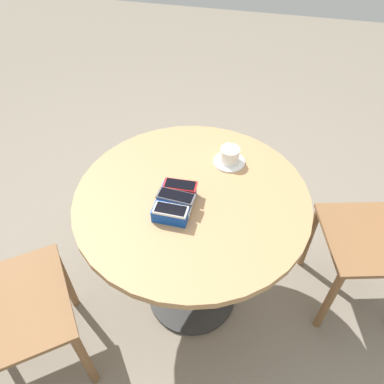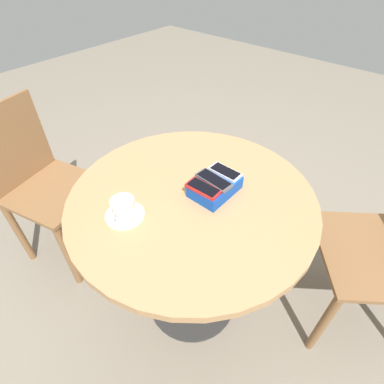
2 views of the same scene
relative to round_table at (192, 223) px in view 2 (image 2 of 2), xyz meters
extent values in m
plane|color=gray|center=(0.00, 0.00, -0.60)|extent=(8.00, 8.00, 0.00)
cylinder|color=#2D2D2D|center=(0.00, 0.00, -0.59)|extent=(0.45, 0.45, 0.02)
cylinder|color=#2D2D2D|center=(0.00, 0.00, -0.23)|extent=(0.07, 0.07, 0.70)
cylinder|color=tan|center=(0.00, 0.00, 0.13)|extent=(0.91, 0.91, 0.03)
cube|color=#0F42AD|center=(-0.07, 0.05, 0.17)|extent=(0.18, 0.13, 0.05)
cube|color=white|center=(-0.07, -0.01, 0.16)|extent=(0.10, 0.00, 0.02)
cube|color=silver|center=(-0.13, 0.05, 0.20)|extent=(0.06, 0.12, 0.01)
cube|color=black|center=(-0.13, 0.05, 0.20)|extent=(0.05, 0.11, 0.00)
cube|color=#515156|center=(-0.07, 0.04, 0.20)|extent=(0.06, 0.14, 0.01)
cube|color=black|center=(-0.07, 0.04, 0.21)|extent=(0.06, 0.13, 0.00)
cube|color=red|center=(-0.01, 0.04, 0.20)|extent=(0.06, 0.13, 0.01)
cube|color=black|center=(-0.01, 0.04, 0.21)|extent=(0.05, 0.11, 0.00)
cylinder|color=white|center=(0.22, -0.11, 0.15)|extent=(0.13, 0.13, 0.01)
cylinder|color=white|center=(0.22, -0.11, 0.18)|extent=(0.08, 0.08, 0.06)
cylinder|color=brown|center=(0.22, -0.11, 0.21)|extent=(0.07, 0.07, 0.00)
torus|color=white|center=(0.26, -0.09, 0.18)|extent=(0.05, 0.03, 0.05)
cube|color=brown|center=(0.20, -0.76, -0.14)|extent=(0.49, 0.49, 0.02)
cube|color=brown|center=(0.25, -0.95, 0.08)|extent=(0.37, 0.11, 0.42)
cylinder|color=brown|center=(0.33, -0.55, -0.38)|extent=(0.04, 0.04, 0.45)
cylinder|color=brown|center=(-0.02, -0.64, -0.38)|extent=(0.04, 0.04, 0.45)
cylinder|color=brown|center=(0.41, -0.89, -0.38)|extent=(0.04, 0.04, 0.45)
cylinder|color=brown|center=(0.07, -0.98, -0.38)|extent=(0.04, 0.04, 0.45)
cube|color=brown|center=(-0.47, 0.61, -0.14)|extent=(0.63, 0.63, 0.02)
cylinder|color=brown|center=(-0.50, 0.32, -0.38)|extent=(0.04, 0.04, 0.45)
cylinder|color=brown|center=(-0.18, 0.57, -0.38)|extent=(0.04, 0.04, 0.45)
cylinder|color=brown|center=(-0.75, 0.65, -0.38)|extent=(0.04, 0.04, 0.45)
camera|label=1|loc=(-0.96, -0.22, 1.17)|focal=35.00mm
camera|label=2|loc=(0.60, 0.52, 0.88)|focal=28.00mm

